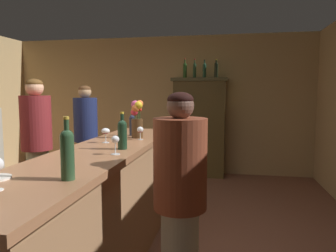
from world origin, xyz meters
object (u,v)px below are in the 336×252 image
at_px(patron_near_entrance, 37,144).
at_px(wine_bottle_rose, 67,152).
at_px(flower_arrangement, 137,118).
at_px(bartender, 180,201).
at_px(wine_bottle_malbec, 122,133).
at_px(display_bottle_midright, 216,69).
at_px(bar_counter, 102,212).
at_px(wine_glass_rear, 106,132).
at_px(display_bottle_left, 185,70).
at_px(wine_glass_spare, 115,141).
at_px(wine_glass_mid, 140,130).
at_px(display_cabinet, 199,126).
at_px(display_bottle_center, 204,70).
at_px(patron_in_navy, 86,138).
at_px(wine_bottle_pinot, 132,124).
at_px(display_bottle_midleft, 195,70).

bearing_deg(patron_near_entrance, wine_bottle_rose, -18.07).
distance_m(flower_arrangement, bartender, 1.38).
bearing_deg(wine_bottle_malbec, display_bottle_midright, 79.36).
bearing_deg(bar_counter, wine_glass_rear, 104.61).
relative_size(flower_arrangement, display_bottle_midright, 1.18).
xyz_separation_m(display_bottle_left, display_bottle_midright, (0.57, -0.00, -0.00)).
xyz_separation_m(wine_glass_rear, wine_glass_spare, (0.29, -0.52, 0.00)).
bearing_deg(wine_bottle_rose, wine_glass_spare, 89.64).
height_order(wine_glass_spare, bartender, bartender).
bearing_deg(wine_glass_rear, wine_glass_spare, -61.07).
bearing_deg(wine_glass_mid, patron_near_entrance, 167.58).
xyz_separation_m(bar_counter, display_cabinet, (0.51, 3.37, 0.40)).
bearing_deg(wine_glass_spare, display_bottle_center, 83.69).
distance_m(display_bottle_midright, patron_in_navy, 2.63).
distance_m(wine_bottle_pinot, wine_glass_spare, 1.06).
bearing_deg(bartender, patron_in_navy, -69.15).
relative_size(wine_bottle_pinot, display_bottle_midright, 0.86).
relative_size(wine_bottle_rose, patron_in_navy, 0.21).
xyz_separation_m(wine_bottle_malbec, wine_bottle_pinot, (-0.17, 0.82, -0.01)).
xyz_separation_m(display_bottle_midleft, patron_near_entrance, (-1.57, -2.50, -1.02)).
distance_m(wine_glass_mid, wine_glass_rear, 0.36).
bearing_deg(bar_counter, display_bottle_midleft, 83.01).
bearing_deg(display_bottle_left, wine_bottle_pinot, -95.20).
relative_size(wine_bottle_malbec, bartender, 0.20).
bearing_deg(display_cabinet, bar_counter, -98.55).
xyz_separation_m(wine_bottle_rose, display_bottle_center, (0.40, 4.26, 0.73)).
bearing_deg(display_bottle_left, patron_near_entrance, -119.16).
bearing_deg(display_cabinet, patron_near_entrance, -123.68).
relative_size(wine_bottle_rose, flower_arrangement, 0.87).
bearing_deg(wine_bottle_rose, display_bottle_left, 89.43).
bearing_deg(bartender, wine_bottle_rose, 22.44).
bearing_deg(bar_counter, wine_glass_spare, -42.48).
distance_m(display_cabinet, patron_near_entrance, 3.00).
bearing_deg(display_bottle_left, wine_glass_rear, -96.09).
relative_size(wine_bottle_rose, patron_near_entrance, 0.20).
relative_size(display_bottle_midleft, display_bottle_center, 1.05).
height_order(wine_glass_mid, patron_near_entrance, patron_near_entrance).
distance_m(bar_counter, display_cabinet, 3.44).
bearing_deg(wine_glass_spare, display_cabinet, 85.03).
relative_size(wine_glass_mid, display_bottle_left, 0.37).
xyz_separation_m(wine_glass_spare, patron_in_navy, (-1.14, 1.89, -0.28)).
xyz_separation_m(display_cabinet, display_bottle_center, (0.08, 0.00, 1.02)).
height_order(display_bottle_midright, patron_in_navy, display_bottle_midright).
bearing_deg(display_bottle_left, bartender, -82.63).
distance_m(bar_counter, wine_glass_mid, 0.87).
bearing_deg(wine_glass_spare, wine_bottle_pinot, 100.32).
xyz_separation_m(flower_arrangement, display_bottle_left, (0.13, 2.68, 0.68)).
height_order(bar_counter, wine_bottle_malbec, wine_bottle_malbec).
height_order(wine_bottle_rose, flower_arrangement, flower_arrangement).
relative_size(wine_bottle_malbec, wine_glass_mid, 2.37).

